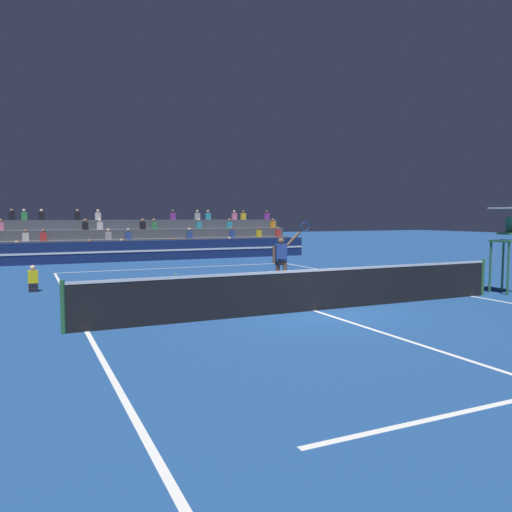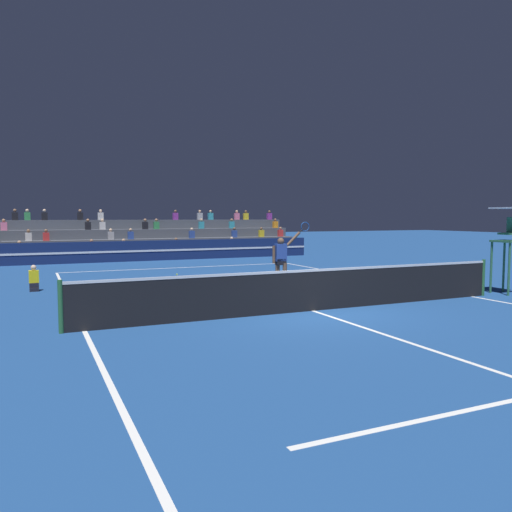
# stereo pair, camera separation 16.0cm
# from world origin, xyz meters

# --- Properties ---
(ground_plane) EXTENTS (120.00, 120.00, 0.00)m
(ground_plane) POSITION_xyz_m (0.00, 0.00, 0.00)
(ground_plane) COLOR navy
(court_lines) EXTENTS (11.10, 23.90, 0.01)m
(court_lines) POSITION_xyz_m (0.00, 0.00, 0.00)
(court_lines) COLOR white
(court_lines) RESTS_ON ground
(tennis_net) EXTENTS (12.00, 0.10, 1.10)m
(tennis_net) POSITION_xyz_m (0.00, 0.00, 0.54)
(tennis_net) COLOR #2D6B38
(tennis_net) RESTS_ON ground
(sponsor_banner_wall) EXTENTS (18.00, 0.26, 1.10)m
(sponsor_banner_wall) POSITION_xyz_m (0.00, 16.25, 0.55)
(sponsor_banner_wall) COLOR navy
(sponsor_banner_wall) RESTS_ON ground
(bleacher_stand) EXTENTS (18.40, 3.80, 2.83)m
(bleacher_stand) POSITION_xyz_m (-0.01, 19.42, 0.84)
(bleacher_stand) COLOR #4C515B
(bleacher_stand) RESTS_ON ground
(umpire_chair) EXTENTS (0.76, 0.84, 2.67)m
(umpire_chair) POSITION_xyz_m (6.97, -0.00, 1.72)
(umpire_chair) COLOR #337047
(umpire_chair) RESTS_ON ground
(ball_kid_courtside) EXTENTS (0.30, 0.36, 0.84)m
(ball_kid_courtside) POSITION_xyz_m (-6.41, 6.61, 0.33)
(ball_kid_courtside) COLOR black
(ball_kid_courtside) RESTS_ON ground
(tennis_player) EXTENTS (1.36, 0.36, 2.28)m
(tennis_player) POSITION_xyz_m (0.86, 3.38, 0.98)
(tennis_player) COLOR brown
(tennis_player) RESTS_ON ground
(tennis_ball) EXTENTS (0.07, 0.07, 0.07)m
(tennis_ball) POSITION_xyz_m (-1.06, 8.99, 0.03)
(tennis_ball) COLOR #C6DB33
(tennis_ball) RESTS_ON ground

